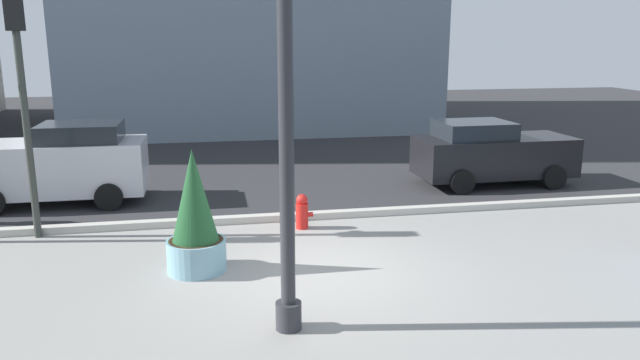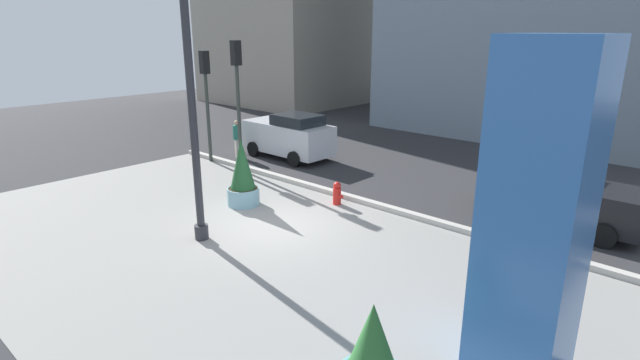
% 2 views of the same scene
% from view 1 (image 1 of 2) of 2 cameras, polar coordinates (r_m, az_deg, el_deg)
% --- Properties ---
extents(ground_plane, '(60.00, 60.00, 0.00)m').
position_cam_1_polar(ground_plane, '(14.40, -3.29, -2.76)').
color(ground_plane, '#2D2D30').
extents(plaza_pavement, '(18.00, 10.00, 0.02)m').
position_cam_1_polar(plaza_pavement, '(8.86, 1.95, -13.33)').
color(plaza_pavement, gray).
rests_on(plaza_pavement, ground_plane).
extents(curb_strip, '(18.00, 0.24, 0.16)m').
position_cam_1_polar(curb_strip, '(13.54, -2.81, -3.44)').
color(curb_strip, '#B7B2A8').
rests_on(curb_strip, ground_plane).
extents(lamp_post, '(0.44, 0.44, 6.61)m').
position_cam_1_polar(lamp_post, '(7.86, -3.20, 7.81)').
color(lamp_post, '#2D2D33').
rests_on(lamp_post, ground_plane).
extents(potted_plant_near_left, '(1.01, 1.01, 2.14)m').
position_cam_1_polar(potted_plant_near_left, '(10.63, -11.54, -3.54)').
color(potted_plant_near_left, '#7AA8B7').
rests_on(potted_plant_near_left, ground_plane).
extents(fire_hydrant, '(0.36, 0.26, 0.75)m').
position_cam_1_polar(fire_hydrant, '(12.88, -1.66, -2.97)').
color(fire_hydrant, red).
rests_on(fire_hydrant, ground_plane).
extents(traffic_light_corner, '(0.28, 0.42, 4.95)m').
position_cam_1_polar(traffic_light_corner, '(13.11, -26.04, 9.05)').
color(traffic_light_corner, '#333833').
rests_on(traffic_light_corner, ground_plane).
extents(car_far_lane, '(4.12, 1.96, 1.94)m').
position_cam_1_polar(car_far_lane, '(15.99, -23.00, 1.38)').
color(car_far_lane, silver).
rests_on(car_far_lane, ground_plane).
extents(car_curb_east, '(4.22, 2.02, 1.74)m').
position_cam_1_polar(car_curb_east, '(17.29, 15.59, 2.44)').
color(car_curb_east, black).
rests_on(car_curb_east, ground_plane).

